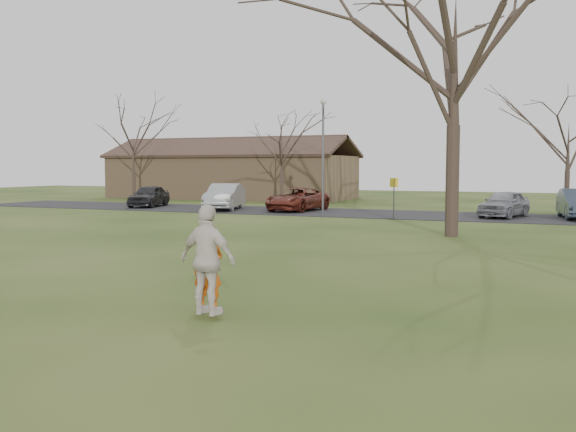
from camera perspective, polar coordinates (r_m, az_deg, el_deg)
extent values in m
plane|color=#1E380F|center=(11.66, -7.95, -8.78)|extent=(120.00, 120.00, 0.00)
cube|color=black|center=(35.28, 13.72, 0.02)|extent=(62.00, 6.50, 0.04)
imported|color=#C84F10|center=(11.74, -7.13, -4.68)|extent=(0.60, 0.40, 1.60)
imported|color=black|center=(42.71, -12.28, 1.77)|extent=(2.65, 4.44, 1.42)
imported|color=#9B9CA0|center=(39.07, -5.66, 1.73)|extent=(2.94, 5.08, 1.58)
imported|color=#591F15|center=(37.93, 0.84, 1.50)|extent=(2.70, 5.06, 1.35)
imported|color=gray|center=(34.95, 18.70, 1.05)|extent=(2.63, 4.38, 1.40)
imported|color=beige|center=(11.14, -7.15, -3.90)|extent=(1.18, 0.62, 1.92)
cylinder|color=white|center=(10.87, -5.91, 1.71)|extent=(0.27, 0.27, 0.09)
cube|color=#8C6D4C|center=(54.28, -5.08, 3.46)|extent=(20.00, 8.00, 3.50)
cube|color=#33231C|center=(52.51, -6.17, 6.14)|extent=(20.60, 4.40, 1.78)
cube|color=#33231C|center=(56.11, -4.09, 6.05)|extent=(20.60, 4.40, 1.78)
cube|color=#38281E|center=(54.32, -5.10, 6.83)|extent=(20.60, 0.45, 0.20)
cylinder|color=#47474C|center=(34.32, 3.13, 5.00)|extent=(0.12, 0.12, 6.00)
sphere|color=beige|center=(34.49, 3.16, 10.16)|extent=(0.34, 0.34, 0.34)
cylinder|color=#47474C|center=(32.69, 9.40, 1.47)|extent=(0.06, 0.06, 2.00)
cube|color=yellow|center=(32.66, 9.42, 2.96)|extent=(0.35, 0.35, 0.45)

